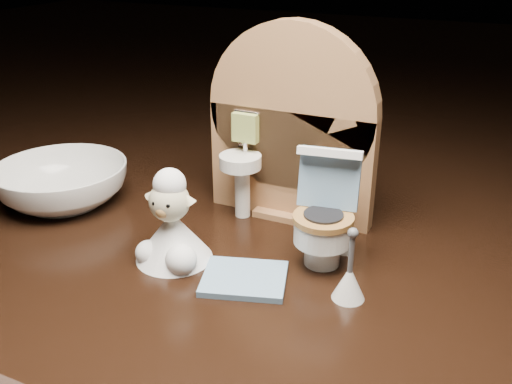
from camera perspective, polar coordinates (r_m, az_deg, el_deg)
backdrop_panel at (r=0.43m, az=3.44°, el=5.67°), size 0.13×0.05×0.15m
toy_toilet at (r=0.39m, az=6.99°, el=-2.80°), size 0.04×0.05×0.08m
bath_mat at (r=0.37m, az=-1.18°, el=-8.66°), size 0.06×0.06×0.00m
toilet_brush at (r=0.35m, az=9.30°, el=-8.70°), size 0.02×0.02×0.05m
plush_lamb at (r=0.39m, az=-8.42°, el=-3.66°), size 0.05×0.05×0.07m
ceramic_bowl at (r=0.49m, az=-18.78°, el=0.76°), size 0.14×0.14×0.03m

